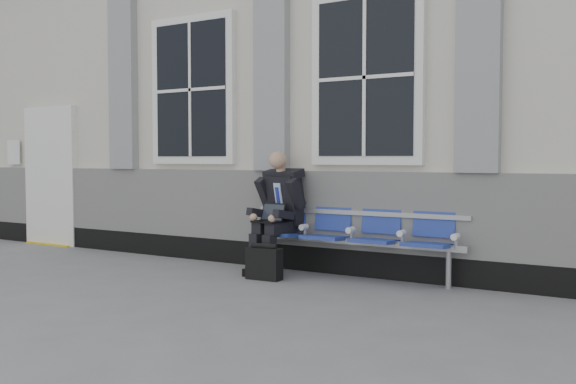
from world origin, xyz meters
The scene contains 5 objects.
ground centered at (0.00, 0.00, 0.00)m, with size 70.00×70.00×0.00m, color slate.
station_building centered at (-0.02, 3.47, 2.22)m, with size 14.40×4.40×4.49m.
bench centered at (0.26, 1.32, 0.55)m, with size 2.60×0.47×0.91m.
businessman centered at (-0.65, 1.19, 0.77)m, with size 0.60×0.81×1.43m.
briefcase centered at (-0.55, 0.72, 0.19)m, with size 0.40×0.19×0.40m.
Camera 1 is at (3.34, -5.19, 1.35)m, focal length 40.00 mm.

